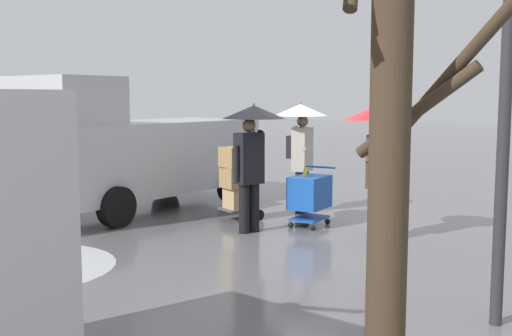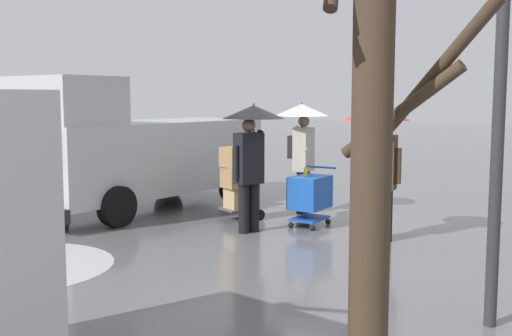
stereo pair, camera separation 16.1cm
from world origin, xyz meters
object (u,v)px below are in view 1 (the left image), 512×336
Objects in this scene: pedestrian_black_side at (301,132)px; bare_tree_near at (388,174)px; hand_dolly_boxes at (238,177)px; cargo_van_parked_right at (134,151)px; pedestrian_pink_side at (252,137)px; street_lamp at (506,83)px; pedestrian_white_side at (379,140)px; shopping_cart_vendor at (310,194)px.

bare_tree_near is (-5.20, 6.55, 0.22)m from pedestrian_black_side.
cargo_van_parked_right is at bearing 12.91° from hand_dolly_boxes.
street_lamp is at bearing 158.75° from pedestrian_pink_side.
street_lamp is at bearing 143.14° from pedestrian_black_side.
pedestrian_pink_side is (-0.83, 0.62, 0.78)m from hand_dolly_boxes.
pedestrian_black_side and pedestrian_white_side have the same top height.
cargo_van_parked_right is 2.53× the size of pedestrian_black_side.
pedestrian_pink_side is at bearing -43.67° from bare_tree_near.
pedestrian_pink_side is (-3.10, 0.10, 0.41)m from cargo_van_parked_right.
shopping_cart_vendor is at bearing 132.17° from pedestrian_black_side.
bare_tree_near reaches higher than shopping_cart_vendor.
bare_tree_near is at bearing 149.27° from cargo_van_parked_right.
pedestrian_white_side is 0.59× the size of bare_tree_near.
hand_dolly_boxes is at bearing 15.96° from shopping_cart_vendor.
pedestrian_black_side is (0.36, -1.93, -0.01)m from pedestrian_pink_side.
pedestrian_black_side reaches higher than hand_dolly_boxes.
shopping_cart_vendor is at bearing -52.22° from bare_tree_near.
cargo_van_parked_right reaches higher than hand_dolly_boxes.
street_lamp is at bearing 136.24° from pedestrian_white_side.
pedestrian_pink_side is 6.68m from bare_tree_near.
bare_tree_near is (-4.35, 5.61, 1.22)m from shopping_cart_vendor.
hand_dolly_boxes is 0.63× the size of pedestrian_black_side.
pedestrian_black_side is 2.54m from pedestrian_white_side.
hand_dolly_boxes is at bearing 70.63° from pedestrian_black_side.
pedestrian_pink_side is 1.00× the size of pedestrian_white_side.
pedestrian_pink_side is at bearing 100.67° from pedestrian_black_side.
pedestrian_white_side is (-1.91, -0.79, 0.00)m from pedestrian_pink_side.
street_lamp is (-2.69, 2.58, 0.79)m from pedestrian_white_side.
bare_tree_near reaches higher than pedestrian_pink_side.
cargo_van_parked_right is 1.50× the size of bare_tree_near.
pedestrian_pink_side is at bearing -21.25° from street_lamp.
pedestrian_pink_side is 5.00m from street_lamp.
cargo_van_parked_right is 3.74m from shopping_cart_vendor.
bare_tree_near is (-7.93, 4.71, 0.61)m from cargo_van_parked_right.
pedestrian_pink_side and pedestrian_black_side have the same top height.
pedestrian_white_side is at bearing -172.14° from cargo_van_parked_right.
shopping_cart_vendor is 0.49× the size of pedestrian_black_side.
pedestrian_white_side is (-2.27, 1.14, 0.01)m from pedestrian_black_side.
pedestrian_black_side is at bearing -47.83° from shopping_cart_vendor.
bare_tree_near reaches higher than pedestrian_white_side.
street_lamp is (-4.60, 1.79, 0.79)m from pedestrian_pink_side.
street_lamp is (-4.11, 2.78, 1.80)m from shopping_cart_vendor.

